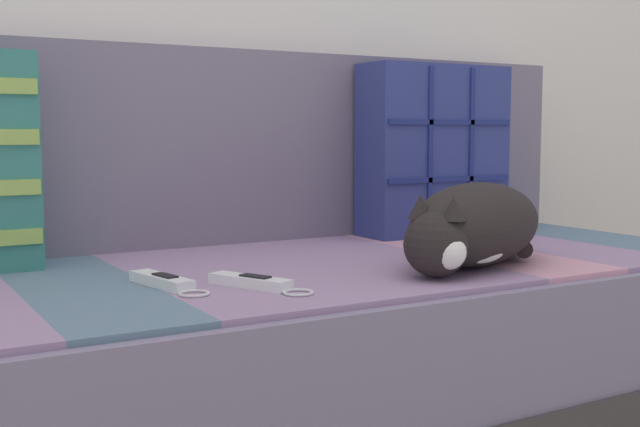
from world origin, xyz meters
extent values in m
cube|color=slate|center=(0.00, 0.13, 0.29)|extent=(2.12, 0.82, 0.22)
cube|color=slate|center=(-0.31, 0.11, 0.41)|extent=(0.20, 0.74, 0.01)
cube|color=gray|center=(-0.10, 0.11, 0.41)|extent=(0.20, 0.74, 0.01)
cube|color=gray|center=(0.10, 0.11, 0.41)|extent=(0.20, 0.74, 0.01)
cube|color=gray|center=(0.31, 0.11, 0.41)|extent=(0.20, 0.74, 0.01)
cube|color=#C6899E|center=(0.51, 0.11, 0.41)|extent=(0.20, 0.74, 0.01)
cube|color=gray|center=(0.71, 0.11, 0.41)|extent=(0.20, 0.74, 0.01)
cube|color=slate|center=(0.92, 0.11, 0.41)|extent=(0.20, 0.74, 0.01)
cube|color=slate|center=(0.00, 0.48, 0.63)|extent=(2.12, 0.14, 0.43)
cube|color=navy|center=(0.62, 0.34, 0.62)|extent=(0.38, 0.13, 0.41)
cube|color=navy|center=(0.62, 0.27, 0.55)|extent=(0.37, 0.01, 0.01)
cube|color=navy|center=(0.56, 0.27, 0.62)|extent=(0.01, 0.01, 0.40)
cube|color=navy|center=(0.62, 0.27, 0.68)|extent=(0.37, 0.01, 0.01)
cube|color=navy|center=(0.68, 0.27, 0.62)|extent=(0.01, 0.01, 0.40)
ellipsoid|color=black|center=(0.39, -0.08, 0.49)|extent=(0.44, 0.34, 0.16)
sphere|color=black|center=(0.24, -0.16, 0.47)|extent=(0.11, 0.11, 0.11)
sphere|color=white|center=(0.24, -0.19, 0.46)|extent=(0.06, 0.06, 0.06)
ellipsoid|color=white|center=(0.34, -0.16, 0.47)|extent=(0.12, 0.05, 0.07)
cylinder|color=black|center=(0.53, -0.05, 0.44)|extent=(0.13, 0.16, 0.03)
cone|color=black|center=(0.25, -0.18, 0.53)|extent=(0.04, 0.04, 0.04)
cone|color=black|center=(0.23, -0.13, 0.53)|extent=(0.04, 0.04, 0.04)
cube|color=white|center=(-0.19, 0.02, 0.42)|extent=(0.06, 0.15, 0.02)
cube|color=black|center=(-0.19, 0.01, 0.43)|extent=(0.03, 0.06, 0.00)
cube|color=black|center=(-0.21, 0.09, 0.42)|extent=(0.03, 0.01, 0.02)
torus|color=silver|center=(-0.17, -0.08, 0.41)|extent=(0.06, 0.06, 0.01)
cube|color=white|center=(-0.07, -0.06, 0.42)|extent=(0.10, 0.15, 0.02)
cube|color=black|center=(-0.07, -0.07, 0.43)|extent=(0.04, 0.06, 0.00)
cube|color=black|center=(-0.10, 0.00, 0.42)|extent=(0.03, 0.02, 0.02)
torus|color=silver|center=(-0.03, -0.15, 0.41)|extent=(0.07, 0.07, 0.01)
camera|label=1|loc=(-0.62, -1.23, 0.66)|focal=45.00mm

